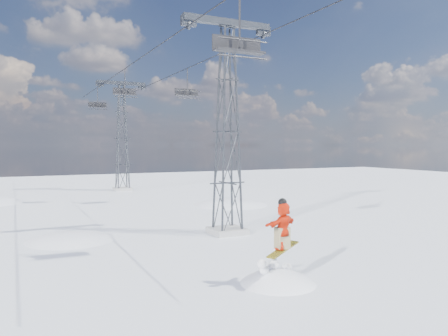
{
  "coord_description": "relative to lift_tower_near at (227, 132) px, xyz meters",
  "views": [
    {
      "loc": [
        -9.55,
        -12.95,
        4.78
      ],
      "look_at": [
        -1.09,
        4.52,
        3.76
      ],
      "focal_mm": 35.0,
      "sensor_mm": 36.0,
      "label": 1
    }
  ],
  "objects": [
    {
      "name": "lift_chair_extra",
      "position": [
        -2.2,
        26.48,
        3.51
      ],
      "size": [
        1.88,
        0.54,
        2.33
      ],
      "color": "black",
      "rests_on": "ground"
    },
    {
      "name": "snow_terrain",
      "position": [
        -5.57,
        13.24,
        -15.06
      ],
      "size": [
        39.0,
        37.0,
        22.0
      ],
      "color": "white",
      "rests_on": "ground"
    },
    {
      "name": "lift_tower_near",
      "position": [
        0.0,
        0.0,
        0.0
      ],
      "size": [
        5.2,
        1.8,
        11.43
      ],
      "color": "#999999",
      "rests_on": "ground"
    },
    {
      "name": "ground",
      "position": [
        -0.8,
        -8.0,
        -5.47
      ],
      "size": [
        120.0,
        120.0,
        0.0
      ],
      "primitive_type": "plane",
      "color": "white",
      "rests_on": "ground"
    },
    {
      "name": "lift_chair_far",
      "position": [
        -2.2,
        14.05,
        3.55
      ],
      "size": [
        1.85,
        0.53,
        2.29
      ],
      "color": "black",
      "rests_on": "ground"
    },
    {
      "name": "lift_tower_far",
      "position": [
        0.0,
        25.0,
        0.0
      ],
      "size": [
        5.2,
        1.8,
        11.43
      ],
      "color": "#999999",
      "rests_on": "ground"
    },
    {
      "name": "lift_chair_near",
      "position": [
        -2.2,
        -5.46,
        3.24
      ],
      "size": [
        2.15,
        0.62,
        2.67
      ],
      "color": "black",
      "rests_on": "ground"
    },
    {
      "name": "lift_chair_mid",
      "position": [
        2.2,
        11.69,
        3.45
      ],
      "size": [
        1.95,
        0.56,
        2.42
      ],
      "color": "black",
      "rests_on": "ground"
    },
    {
      "name": "snowboarder_jump",
      "position": [
        -2.19,
        -8.39,
        -7.1
      ],
      "size": [
        4.4,
        4.4,
        6.95
      ],
      "color": "white",
      "rests_on": "ground"
    },
    {
      "name": "haul_cables",
      "position": [
        0.0,
        11.5,
        5.38
      ],
      "size": [
        4.46,
        51.0,
        0.06
      ],
      "color": "black",
      "rests_on": "ground"
    }
  ]
}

